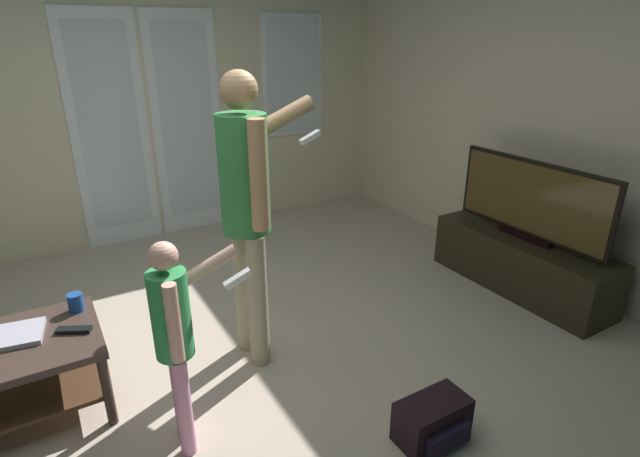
{
  "coord_description": "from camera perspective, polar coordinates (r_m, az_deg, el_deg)",
  "views": [
    {
      "loc": [
        -0.65,
        -2.24,
        1.85
      ],
      "look_at": [
        0.71,
        0.04,
        0.79
      ],
      "focal_mm": 27.41,
      "sensor_mm": 36.0,
      "label": 1
    }
  ],
  "objects": [
    {
      "name": "ground_plane",
      "position": [
        2.98,
        -11.96,
        -17.3
      ],
      "size": [
        5.58,
        4.98,
        0.02
      ],
      "primitive_type": "cube",
      "color": "#BCA995"
    },
    {
      "name": "tv_remote_black",
      "position": [
        2.82,
        -26.8,
        -10.53
      ],
      "size": [
        0.17,
        0.12,
        0.02
      ],
      "primitive_type": "cube",
      "rotation": [
        0.0,
        0.0,
        -0.48
      ],
      "color": "black",
      "rests_on": "coffee_table"
    },
    {
      "name": "wall_right_plain",
      "position": [
        4.12,
        26.13,
        11.38
      ],
      "size": [
        0.06,
        4.98,
        2.51
      ],
      "color": "beige",
      "rests_on": "ground_plane"
    },
    {
      "name": "loose_keyboard",
      "position": [
        2.76,
        12.16,
        -20.61
      ],
      "size": [
        0.46,
        0.23,
        0.02
      ],
      "color": "white",
      "rests_on": "ground_plane"
    },
    {
      "name": "person_child",
      "position": [
        2.28,
        -16.5,
        -11.3
      ],
      "size": [
        0.5,
        0.29,
        1.06
      ],
      "color": "pink",
      "rests_on": "ground_plane"
    },
    {
      "name": "flat_screen_tv",
      "position": [
        3.88,
        23.47,
        3.04
      ],
      "size": [
        0.08,
        1.24,
        0.59
      ],
      "color": "black",
      "rests_on": "tv_stand"
    },
    {
      "name": "wall_back_with_doors",
      "position": [
        4.79,
        -22.51,
        12.94
      ],
      "size": [
        5.58,
        0.09,
        2.54
      ],
      "color": "beige",
      "rests_on": "ground_plane"
    },
    {
      "name": "coffee_table",
      "position": [
        2.94,
        -33.12,
        -13.52
      ],
      "size": [
        0.92,
        0.62,
        0.44
      ],
      "color": "#3E2D27",
      "rests_on": "ground_plane"
    },
    {
      "name": "cup_near_edge",
      "position": [
        2.99,
        -26.64,
        -7.71
      ],
      "size": [
        0.08,
        0.08,
        0.1
      ],
      "primitive_type": "cylinder",
      "color": "#1A4592",
      "rests_on": "coffee_table"
    },
    {
      "name": "backpack",
      "position": [
        2.6,
        13.06,
        -21.04
      ],
      "size": [
        0.36,
        0.23,
        0.22
      ],
      "color": "black",
      "rests_on": "ground_plane"
    },
    {
      "name": "person_adult",
      "position": [
        2.7,
        -8.41,
        3.59
      ],
      "size": [
        0.73,
        0.48,
        1.69
      ],
      "color": "tan",
      "rests_on": "ground_plane"
    },
    {
      "name": "tv_stand",
      "position": [
        4.06,
        22.46,
        -3.79
      ],
      "size": [
        0.44,
        1.39,
        0.42
      ],
      "color": "black",
      "rests_on": "ground_plane"
    },
    {
      "name": "laptop_closed",
      "position": [
        2.92,
        -33.03,
        -10.62
      ],
      "size": [
        0.39,
        0.29,
        0.03
      ],
      "primitive_type": "cube",
      "rotation": [
        0.0,
        0.0,
        -0.15
      ],
      "color": "#B2AEC1",
      "rests_on": "coffee_table"
    }
  ]
}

